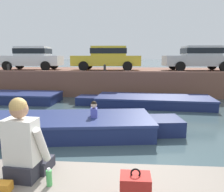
{
  "coord_description": "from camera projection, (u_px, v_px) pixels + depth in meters",
  "views": [
    {
      "loc": [
        -0.01,
        -2.7,
        2.35
      ],
      "look_at": [
        -0.45,
        3.38,
        1.24
      ],
      "focal_mm": 35.0,
      "sensor_mm": 36.0,
      "label": 1
    }
  ],
  "objects": [
    {
      "name": "mooring_bollard_mid",
      "position": [
        105.0,
        68.0,
        12.59
      ],
      "size": [
        0.15,
        0.15,
        0.44
      ],
      "color": "#2D2B28",
      "rests_on": "far_quay_wall"
    },
    {
      "name": "car_left_inner_yellow",
      "position": [
        108.0,
        57.0,
        14.24
      ],
      "size": [
        4.42,
        2.07,
        1.54
      ],
      "color": "yellow",
      "rests_on": "far_quay_wall"
    },
    {
      "name": "far_wall_coping",
      "position": [
        128.0,
        72.0,
        12.4
      ],
      "size": [
        60.0,
        0.24,
        0.08
      ],
      "primitive_type": "cube",
      "color": "#925F4C",
      "rests_on": "far_quay_wall"
    },
    {
      "name": "snack_bag",
      "position": [
        3.0,
        187.0,
        2.3
      ],
      "size": [
        0.18,
        0.12,
        0.1
      ],
      "primitive_type": "cube",
      "color": "orange",
      "rests_on": "near_quay"
    },
    {
      "name": "ground_plane",
      "position": [
        127.0,
        123.0,
        7.81
      ],
      "size": [
        400.0,
        400.0,
        0.0
      ],
      "primitive_type": "plane",
      "color": "#3D5156"
    },
    {
      "name": "far_quay_wall",
      "position": [
        128.0,
        80.0,
        15.36
      ],
      "size": [
        60.0,
        6.0,
        1.46
      ],
      "primitive_type": "cube",
      "color": "brown",
      "rests_on": "ground"
    },
    {
      "name": "motorboat_passing",
      "position": [
        78.0,
        125.0,
        6.66
      ],
      "size": [
        6.08,
        2.57,
        1.03
      ],
      "color": "navy",
      "rests_on": "ground"
    },
    {
      "name": "person_seated_left",
      "position": [
        24.0,
        147.0,
        2.53
      ],
      "size": [
        0.55,
        0.55,
        0.97
      ],
      "color": "#282833",
      "rests_on": "near_quay"
    },
    {
      "name": "car_leftmost_white",
      "position": [
        32.0,
        57.0,
        14.6
      ],
      "size": [
        4.06,
        2.11,
        1.54
      ],
      "color": "white",
      "rests_on": "far_quay_wall"
    },
    {
      "name": "bottle_drink",
      "position": [
        49.0,
        178.0,
        2.4
      ],
      "size": [
        0.06,
        0.06,
        0.2
      ],
      "color": "#4CB259",
      "rests_on": "near_quay"
    },
    {
      "name": "boat_moored_west_navy",
      "position": [
        8.0,
        97.0,
        11.46
      ],
      "size": [
        5.94,
        2.0,
        0.5
      ],
      "color": "navy",
      "rests_on": "ground"
    },
    {
      "name": "mooring_bollard_west",
      "position": [
        8.0,
        68.0,
        13.0
      ],
      "size": [
        0.15,
        0.15,
        0.44
      ],
      "color": "#2D2B28",
      "rests_on": "far_quay_wall"
    },
    {
      "name": "boat_moored_central_navy",
      "position": [
        148.0,
        101.0,
        10.54
      ],
      "size": [
        6.58,
        2.36,
        0.47
      ],
      "color": "navy",
      "rests_on": "ground"
    },
    {
      "name": "backpack_on_ledge",
      "position": [
        135.0,
        192.0,
        2.03
      ],
      "size": [
        0.28,
        0.24,
        0.41
      ],
      "color": "#A5231E",
      "rests_on": "near_quay"
    },
    {
      "name": "car_centre_silver",
      "position": [
        199.0,
        57.0,
        13.83
      ],
      "size": [
        4.29,
        2.08,
        1.54
      ],
      "color": "#B7BABC",
      "rests_on": "far_quay_wall"
    }
  ]
}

